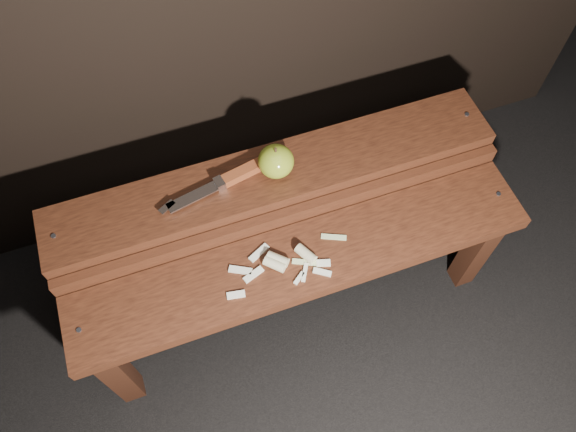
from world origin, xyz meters
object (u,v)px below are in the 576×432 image
object	(u,v)px
bench_front_tier	(304,272)
knife	(231,178)
apple	(276,161)
bench_rear_tier	(275,191)

from	to	relation	value
bench_front_tier	knife	xyz separation A→B (m)	(-0.11, 0.24, 0.16)
bench_front_tier	knife	size ratio (longest dim) A/B	4.06
apple	knife	size ratio (longest dim) A/B	0.32
bench_rear_tier	knife	distance (m)	0.15
bench_front_tier	knife	world-z (taller)	knife
bench_rear_tier	apple	bearing A→B (deg)	31.49
bench_rear_tier	knife	world-z (taller)	knife
bench_rear_tier	knife	xyz separation A→B (m)	(-0.11, 0.01, 0.10)
bench_front_tier	bench_rear_tier	bearing A→B (deg)	90.00
bench_front_tier	apple	bearing A→B (deg)	88.25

